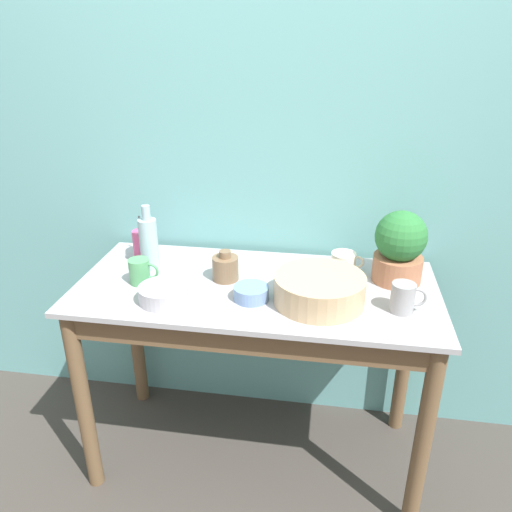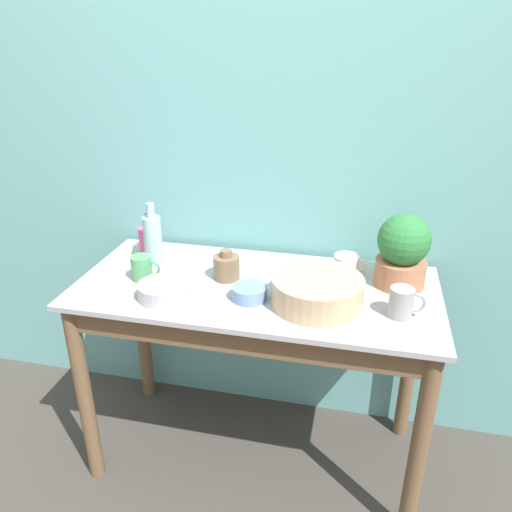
# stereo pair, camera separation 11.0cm
# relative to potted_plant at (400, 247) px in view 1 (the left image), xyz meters

# --- Properties ---
(ground_plane) EXTENTS (12.00, 12.00, 0.00)m
(ground_plane) POSITION_rel_potted_plant_xyz_m (-0.52, -0.44, -0.96)
(ground_plane) COLOR #3D3833
(wall_back) EXTENTS (6.00, 0.05, 2.40)m
(wall_back) POSITION_rel_potted_plant_xyz_m (-0.52, 0.24, 0.24)
(wall_back) COLOR #609E9E
(wall_back) RESTS_ON ground_plane
(counter_table) EXTENTS (1.34, 0.62, 0.82)m
(counter_table) POSITION_rel_potted_plant_xyz_m (-0.52, -0.15, -0.31)
(counter_table) COLOR brown
(counter_table) RESTS_ON ground_plane
(potted_plant) EXTENTS (0.19, 0.19, 0.28)m
(potted_plant) POSITION_rel_potted_plant_xyz_m (0.00, 0.00, 0.00)
(potted_plant) COLOR #A36647
(potted_plant) RESTS_ON counter_table
(bowl_wash_large) EXTENTS (0.32, 0.32, 0.10)m
(bowl_wash_large) POSITION_rel_potted_plant_xyz_m (-0.28, -0.21, -0.09)
(bowl_wash_large) COLOR tan
(bowl_wash_large) RESTS_ON counter_table
(bottle_tall) EXTENTS (0.07, 0.07, 0.26)m
(bottle_tall) POSITION_rel_potted_plant_xyz_m (-0.96, -0.04, -0.03)
(bottle_tall) COLOR #93B2BC
(bottle_tall) RESTS_ON counter_table
(bottle_short) EXTENTS (0.10, 0.10, 0.12)m
(bottle_short) POSITION_rel_potted_plant_xyz_m (-0.64, -0.09, -0.09)
(bottle_short) COLOR brown
(bottle_short) RESTS_ON counter_table
(mug_green) EXTENTS (0.11, 0.08, 0.10)m
(mug_green) POSITION_rel_potted_plant_xyz_m (-0.95, -0.17, -0.09)
(mug_green) COLOR #4C935B
(mug_green) RESTS_ON counter_table
(mug_grey) EXTENTS (0.12, 0.08, 0.10)m
(mug_grey) POSITION_rel_potted_plant_xyz_m (-0.00, -0.23, -0.09)
(mug_grey) COLOR gray
(mug_grey) RESTS_ON counter_table
(mug_cream) EXTENTS (0.13, 0.10, 0.08)m
(mug_cream) POSITION_rel_potted_plant_xyz_m (-0.20, 0.05, -0.10)
(mug_cream) COLOR beige
(mug_cream) RESTS_ON counter_table
(bowl_small_blue) EXTENTS (0.12, 0.12, 0.05)m
(bowl_small_blue) POSITION_rel_potted_plant_xyz_m (-0.52, -0.23, -0.11)
(bowl_small_blue) COLOR #6684B2
(bowl_small_blue) RESTS_ON counter_table
(bowl_small_steel) EXTENTS (0.17, 0.17, 0.06)m
(bowl_small_steel) POSITION_rel_potted_plant_xyz_m (-0.82, -0.29, -0.11)
(bowl_small_steel) COLOR #A8A8B2
(bowl_small_steel) RESTS_ON counter_table
(utensil_cup) EXTENTS (0.08, 0.08, 0.18)m
(utensil_cup) POSITION_rel_potted_plant_xyz_m (-1.03, 0.07, -0.08)
(utensil_cup) COLOR #CC4C7F
(utensil_cup) RESTS_ON counter_table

